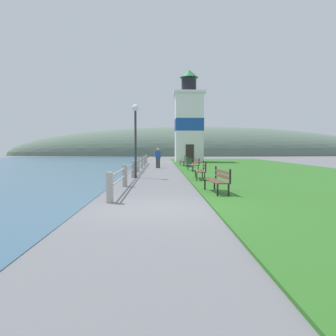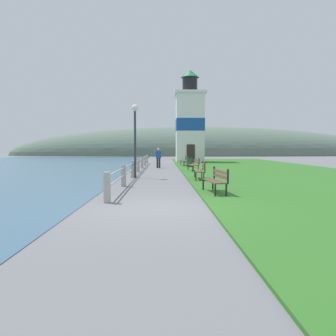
% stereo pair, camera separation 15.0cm
% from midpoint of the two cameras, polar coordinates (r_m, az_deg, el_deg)
% --- Properties ---
extents(ground_plane, '(160.00, 160.00, 0.00)m').
position_cam_midpoint_polar(ground_plane, '(8.85, -2.11, -7.09)').
color(ground_plane, slate).
extents(grass_verge, '(12.00, 44.91, 0.06)m').
position_cam_midpoint_polar(grass_verge, '(24.82, 16.27, -0.30)').
color(grass_verge, '#2D6623').
rests_on(grass_verge, ground_plane).
extents(seawall_railing, '(0.18, 24.63, 0.91)m').
position_cam_midpoint_polar(seawall_railing, '(22.00, -5.01, 0.66)').
color(seawall_railing, '#A8A399').
rests_on(seawall_railing, ground_plane).
extents(park_bench_near, '(0.66, 1.77, 0.94)m').
position_cam_midpoint_polar(park_bench_near, '(11.59, 8.81, -1.92)').
color(park_bench_near, brown).
rests_on(park_bench_near, ground_plane).
extents(park_bench_midway, '(0.60, 1.92, 0.94)m').
position_cam_midpoint_polar(park_bench_midway, '(16.49, 6.01, -0.28)').
color(park_bench_midway, brown).
rests_on(park_bench_midway, ground_plane).
extents(park_bench_far, '(0.65, 1.80, 0.94)m').
position_cam_midpoint_polar(park_bench_far, '(22.32, 4.79, 0.72)').
color(park_bench_far, brown).
rests_on(park_bench_far, ground_plane).
extents(park_bench_by_lighthouse, '(0.63, 1.72, 0.94)m').
position_cam_midpoint_polar(park_bench_by_lighthouse, '(28.81, 3.19, 1.36)').
color(park_bench_by_lighthouse, brown).
rests_on(park_bench_by_lighthouse, ground_plane).
extents(lighthouse, '(3.49, 3.49, 10.35)m').
position_cam_midpoint_polar(lighthouse, '(37.27, 3.92, 7.88)').
color(lighthouse, white).
rests_on(lighthouse, ground_plane).
extents(person_strolling, '(0.44, 0.31, 1.61)m').
position_cam_midpoint_polar(person_strolling, '(26.37, -1.51, 1.89)').
color(person_strolling, '#28282D').
rests_on(person_strolling, ground_plane).
extents(trash_bin, '(0.54, 0.54, 0.84)m').
position_cam_midpoint_polar(trash_bin, '(26.75, 3.92, 0.95)').
color(trash_bin, '#2D5138').
rests_on(trash_bin, ground_plane).
extents(lamp_post, '(0.36, 0.36, 3.96)m').
position_cam_midpoint_polar(lamp_post, '(17.88, -5.53, 7.07)').
color(lamp_post, '#333338').
rests_on(lamp_post, ground_plane).
extents(distant_hillside, '(80.00, 16.00, 12.00)m').
position_cam_midpoint_polar(distant_hillside, '(69.09, 5.64, 2.18)').
color(distant_hillside, '#566B5B').
rests_on(distant_hillside, ground_plane).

